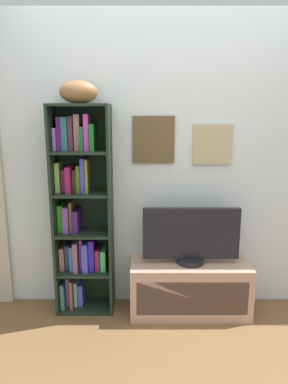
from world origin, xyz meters
The scene contains 5 objects.
back_wall centered at (0.00, 1.13, 1.18)m, with size 4.80×0.08×2.36m.
bookshelf centered at (-0.68, 1.00, 0.82)m, with size 0.45×0.27×1.66m.
football centered at (-0.65, 0.97, 1.74)m, with size 0.28×0.17×0.17m, color brown.
tv_stand centered at (0.20, 0.91, 0.21)m, with size 0.95×0.38×0.43m.
television centered at (0.20, 0.91, 0.65)m, with size 0.76×0.22×0.45m.
Camera 1 is at (-0.17, -1.69, 1.58)m, focal length 32.77 mm.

